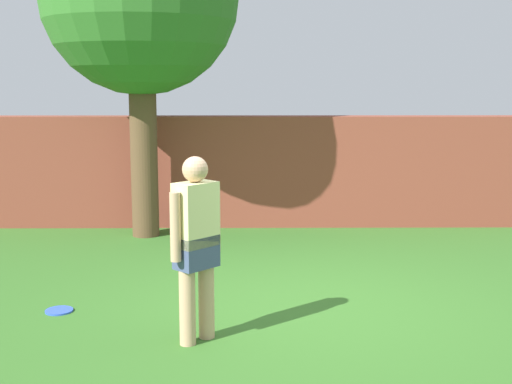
# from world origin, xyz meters

# --- Properties ---
(ground_plane) EXTENTS (40.00, 40.00, 0.00)m
(ground_plane) POSITION_xyz_m (0.00, 0.00, 0.00)
(ground_plane) COLOR #336623
(brick_wall) EXTENTS (10.89, 0.50, 1.73)m
(brick_wall) POSITION_xyz_m (-1.50, 4.06, 0.86)
(brick_wall) COLOR brown
(brick_wall) RESTS_ON ground
(person) EXTENTS (0.41, 0.41, 1.62)m
(person) POSITION_xyz_m (-1.06, -0.84, 0.90)
(person) COLOR tan
(person) RESTS_ON ground
(frisbee_blue) EXTENTS (0.27, 0.27, 0.02)m
(frisbee_blue) POSITION_xyz_m (-2.48, -0.07, 0.01)
(frisbee_blue) COLOR blue
(frisbee_blue) RESTS_ON ground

